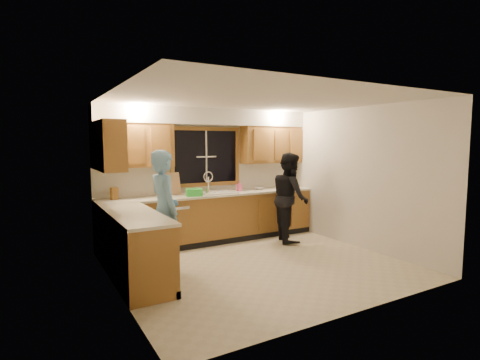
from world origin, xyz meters
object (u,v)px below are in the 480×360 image
object	(u,v)px
stove	(146,258)
knife_block	(114,193)
sink	(213,196)
dishwasher	(170,225)
woman	(290,197)
soap_bottle	(239,186)
man	(164,211)
dish_crate	(194,192)
bowl	(259,188)

from	to	relation	value
stove	knife_block	bearing A→B (deg)	88.99
sink	dishwasher	bearing A→B (deg)	-179.01
woman	soap_bottle	distance (m)	1.02
man	dish_crate	size ratio (longest dim) A/B	6.41
woman	sink	bearing A→B (deg)	83.99
sink	soap_bottle	distance (m)	0.63
stove	woman	size ratio (longest dim) A/B	0.53
soap_bottle	bowl	world-z (taller)	soap_bottle
man	woman	world-z (taller)	man
stove	woman	distance (m)	3.32
sink	knife_block	distance (m)	1.78
stove	soap_bottle	xyz separation A→B (m)	(2.41, 1.87, 0.57)
man	woman	xyz separation A→B (m)	(2.62, 0.44, -0.04)
sink	woman	bearing A→B (deg)	-27.92
man	dishwasher	bearing A→B (deg)	-25.14
bowl	woman	bearing A→B (deg)	-73.32
sink	stove	bearing A→B (deg)	-134.61
dishwasher	soap_bottle	world-z (taller)	soap_bottle
dishwasher	knife_block	size ratio (longest dim) A/B	4.01
dishwasher	knife_block	bearing A→B (deg)	170.76
woman	knife_block	xyz separation A→B (m)	(-3.06, 0.82, 0.18)
dishwasher	dish_crate	xyz separation A→B (m)	(0.41, -0.12, 0.57)
sink	soap_bottle	xyz separation A→B (m)	(0.61, 0.05, 0.16)
woman	knife_block	distance (m)	3.17
man	knife_block	size ratio (longest dim) A/B	8.66
dish_crate	sink	bearing A→B (deg)	16.70
stove	bowl	size ratio (longest dim) A/B	4.65
knife_block	bowl	bearing A→B (deg)	-19.15
dish_crate	bowl	size ratio (longest dim) A/B	1.43
stove	soap_bottle	distance (m)	3.10
dishwasher	man	world-z (taller)	man
stove	woman	bearing A→B (deg)	20.21
sink	bowl	distance (m)	1.08
stove	dish_crate	distance (m)	2.24
stove	dish_crate	bearing A→B (deg)	51.16
dishwasher	dish_crate	bearing A→B (deg)	-15.70
dishwasher	woman	distance (m)	2.29
woman	dish_crate	xyz separation A→B (m)	(-1.73, 0.55, 0.14)
sink	dish_crate	bearing A→B (deg)	-163.30
sink	man	xyz separation A→B (m)	(-1.32, -1.13, 0.02)
soap_bottle	bowl	bearing A→B (deg)	0.23
stove	man	distance (m)	0.95
sink	soap_bottle	bearing A→B (deg)	4.68
knife_block	dish_crate	distance (m)	1.36
man	woman	distance (m)	2.65
bowl	sink	bearing A→B (deg)	-177.25
man	dish_crate	xyz separation A→B (m)	(0.89, 1.00, 0.10)
sink	bowl	bearing A→B (deg)	2.75
sink	bowl	world-z (taller)	sink
dishwasher	stove	xyz separation A→B (m)	(-0.95, -1.81, 0.04)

